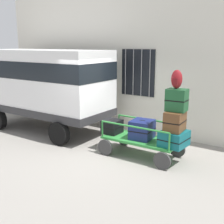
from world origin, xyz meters
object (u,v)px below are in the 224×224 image
object	(u,v)px
van	(45,82)
suitcase_midleft_bottom	(142,129)
suitcase_left_bottom	(112,126)
suitcase_center_top	(177,100)
backpack	(177,79)
luggage_cart	(141,142)
suitcase_center_bottom	(174,138)
suitcase_center_middle	(175,121)

from	to	relation	value
van	suitcase_midleft_bottom	xyz separation A→B (m)	(3.89, -0.31, -0.95)
suitcase_left_bottom	suitcase_center_top	bearing A→B (deg)	0.72
suitcase_center_top	backpack	bearing A→B (deg)	-173.01
luggage_cart	suitcase_center_bottom	size ratio (longest dim) A/B	2.99
suitcase_left_bottom	suitcase_center_bottom	size ratio (longest dim) A/B	0.72
suitcase_center_bottom	van	bearing A→B (deg)	175.47
suitcase_left_bottom	suitcase_center_middle	distance (m)	1.89
van	suitcase_center_middle	distance (m)	4.86
luggage_cart	suitcase_left_bottom	size ratio (longest dim) A/B	4.14
luggage_cart	suitcase_midleft_bottom	xyz separation A→B (m)	(-0.00, 0.04, 0.35)
van	suitcase_center_middle	size ratio (longest dim) A/B	7.85
suitcase_left_bottom	suitcase_midleft_bottom	xyz separation A→B (m)	(0.92, 0.04, 0.05)
suitcase_center_bottom	suitcase_center_top	bearing A→B (deg)	90.00
van	suitcase_center_middle	xyz separation A→B (m)	(4.81, -0.38, -0.57)
suitcase_midleft_bottom	suitcase_center_middle	distance (m)	1.00
suitcase_center_top	backpack	xyz separation A→B (m)	(-0.03, -0.00, 0.49)
suitcase_midleft_bottom	backpack	distance (m)	1.64
suitcase_left_bottom	suitcase_midleft_bottom	distance (m)	0.92
van	suitcase_center_bottom	xyz separation A→B (m)	(4.81, -0.38, -1.00)
van	suitcase_left_bottom	world-z (taller)	van
suitcase_center_top	backpack	distance (m)	0.49
suitcase_left_bottom	suitcase_center_top	world-z (taller)	suitcase_center_top
suitcase_left_bottom	suitcase_midleft_bottom	bearing A→B (deg)	2.57
suitcase_center_top	suitcase_center_bottom	bearing A→B (deg)	-90.00
suitcase_center_bottom	suitcase_center_middle	bearing A→B (deg)	90.00
suitcase_center_bottom	backpack	world-z (taller)	backpack
suitcase_left_bottom	suitcase_center_top	xyz separation A→B (m)	(1.84, 0.02, 0.95)
luggage_cart	suitcase_center_top	distance (m)	1.54
suitcase_left_bottom	suitcase_center_top	size ratio (longest dim) A/B	0.94
luggage_cart	suitcase_left_bottom	distance (m)	0.97
van	luggage_cart	world-z (taller)	van
suitcase_midleft_bottom	suitcase_center_top	size ratio (longest dim) A/B	1.22
van	suitcase_center_bottom	size ratio (longest dim) A/B	6.61
van	suitcase_left_bottom	size ratio (longest dim) A/B	9.15
suitcase_center_top	backpack	size ratio (longest dim) A/B	1.22
suitcase_midleft_bottom	suitcase_center_middle	xyz separation A→B (m)	(0.92, -0.07, 0.38)
van	backpack	xyz separation A→B (m)	(4.78, -0.33, 0.43)
suitcase_center_bottom	backpack	distance (m)	1.44
van	luggage_cart	bearing A→B (deg)	-5.13
suitcase_center_middle	suitcase_left_bottom	bearing A→B (deg)	179.11
van	backpack	size ratio (longest dim) A/B	10.46
suitcase_midleft_bottom	suitcase_center_top	xyz separation A→B (m)	(0.92, -0.02, 0.89)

